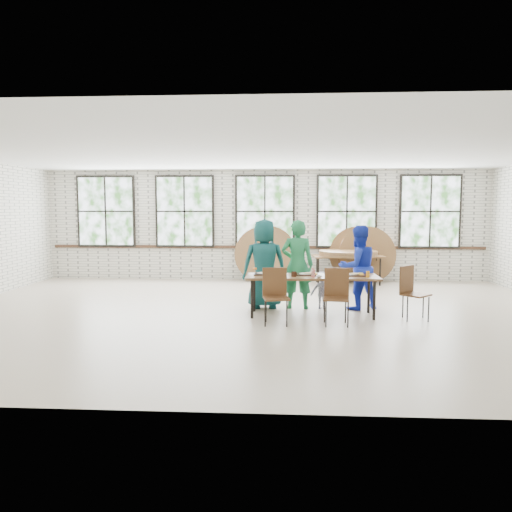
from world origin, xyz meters
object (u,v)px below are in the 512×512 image
Objects in this scene: chair_near_right at (336,291)px; dining_table at (312,278)px; storage_table at (348,258)px; chair_near_left at (275,291)px.

dining_table is at bearing 127.95° from chair_near_right.
storage_table is (0.75, 4.54, 0.13)m from chair_near_right.
chair_near_left is 4.89m from storage_table.
dining_table is at bearing -112.00° from storage_table.
dining_table and storage_table have the same top height.
chair_near_right is 0.51× the size of storage_table.
chair_near_right is (1.04, 0.01, 0.00)m from chair_near_left.
dining_table is at bearing 34.71° from chair_near_left.
dining_table is 0.75m from chair_near_right.
chair_near_left is 1.04m from chair_near_right.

